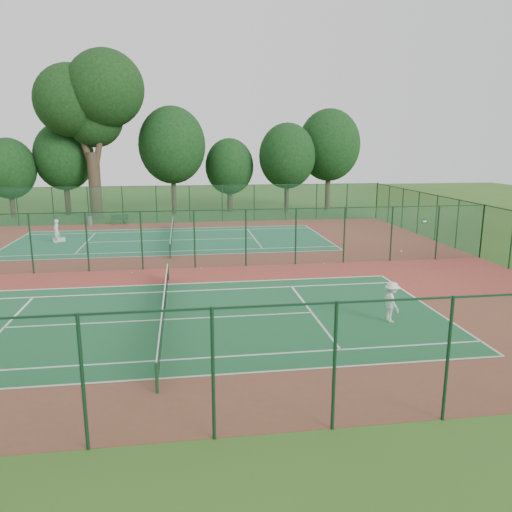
{
  "coord_description": "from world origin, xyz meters",
  "views": [
    {
      "loc": [
        0.95,
        -29.31,
        7.28
      ],
      "look_at": [
        4.59,
        -4.38,
        1.6
      ],
      "focal_mm": 35.0,
      "sensor_mm": 36.0,
      "label": 1
    }
  ],
  "objects_px": {
    "player_near": "(392,302)",
    "big_tree": "(90,100)",
    "kit_bag": "(59,240)",
    "trash_bin": "(90,221)",
    "player_far": "(56,231)",
    "bench": "(120,219)"
  },
  "relations": [
    {
      "from": "kit_bag",
      "to": "big_tree",
      "type": "relative_size",
      "value": 0.05
    },
    {
      "from": "player_near",
      "to": "trash_bin",
      "type": "height_order",
      "value": "player_near"
    },
    {
      "from": "bench",
      "to": "big_tree",
      "type": "relative_size",
      "value": 0.1
    },
    {
      "from": "player_near",
      "to": "big_tree",
      "type": "xyz_separation_m",
      "value": [
        -16.93,
        32.86,
        10.51
      ]
    },
    {
      "from": "player_near",
      "to": "big_tree",
      "type": "bearing_deg",
      "value": 24.81
    },
    {
      "from": "bench",
      "to": "big_tree",
      "type": "distance_m",
      "value": 12.18
    },
    {
      "from": "player_near",
      "to": "kit_bag",
      "type": "distance_m",
      "value": 26.94
    },
    {
      "from": "trash_bin",
      "to": "kit_bag",
      "type": "relative_size",
      "value": 0.99
    },
    {
      "from": "bench",
      "to": "kit_bag",
      "type": "height_order",
      "value": "bench"
    },
    {
      "from": "player_near",
      "to": "bench",
      "type": "distance_m",
      "value": 31.52
    },
    {
      "from": "player_far",
      "to": "big_tree",
      "type": "bearing_deg",
      "value": -174.56
    },
    {
      "from": "player_far",
      "to": "bench",
      "type": "distance_m",
      "value": 8.97
    },
    {
      "from": "trash_bin",
      "to": "player_far",
      "type": "bearing_deg",
      "value": -97.72
    },
    {
      "from": "bench",
      "to": "kit_bag",
      "type": "relative_size",
      "value": 1.81
    },
    {
      "from": "player_near",
      "to": "bench",
      "type": "height_order",
      "value": "player_near"
    },
    {
      "from": "bench",
      "to": "big_tree",
      "type": "xyz_separation_m",
      "value": [
        -2.65,
        4.77,
        10.89
      ]
    },
    {
      "from": "player_near",
      "to": "kit_bag",
      "type": "height_order",
      "value": "player_near"
    },
    {
      "from": "trash_bin",
      "to": "bench",
      "type": "height_order",
      "value": "bench"
    },
    {
      "from": "trash_bin",
      "to": "big_tree",
      "type": "bearing_deg",
      "value": 90.64
    },
    {
      "from": "player_near",
      "to": "kit_bag",
      "type": "relative_size",
      "value": 1.98
    },
    {
      "from": "player_far",
      "to": "player_near",
      "type": "bearing_deg",
      "value": 51.85
    },
    {
      "from": "player_near",
      "to": "trash_bin",
      "type": "relative_size",
      "value": 2.01
    }
  ]
}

